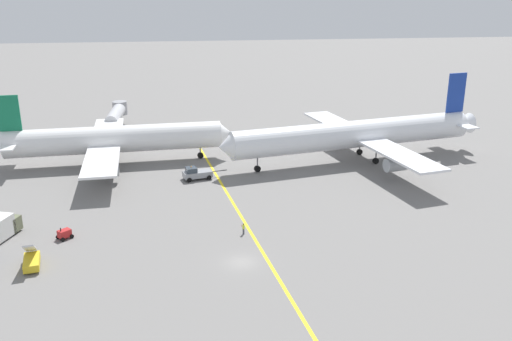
# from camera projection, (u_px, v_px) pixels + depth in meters

# --- Properties ---
(ground_plane) EXTENTS (600.00, 600.00, 0.00)m
(ground_plane) POSITION_uv_depth(u_px,v_px,m) (242.00, 262.00, 75.74)
(ground_plane) COLOR slate
(taxiway_stripe) EXTENTS (15.85, 119.08, 0.01)m
(taxiway_stripe) POSITION_uv_depth(u_px,v_px,m) (250.00, 230.00, 85.40)
(taxiway_stripe) COLOR yellow
(taxiway_stripe) RESTS_ON ground
(airliner_at_gate_left) EXTENTS (49.41, 43.87, 15.23)m
(airliner_at_gate_left) POSITION_uv_depth(u_px,v_px,m) (113.00, 140.00, 115.25)
(airliner_at_gate_left) COLOR white
(airliner_at_gate_left) RESTS_ON ground
(airliner_being_pushed) EXTENTS (58.76, 49.05, 17.42)m
(airliner_being_pushed) POSITION_uv_depth(u_px,v_px,m) (356.00, 134.00, 116.74)
(airliner_being_pushed) COLOR white
(airliner_being_pushed) RESTS_ON ground
(pushback_tug) EXTENTS (8.74, 3.94, 2.76)m
(pushback_tug) POSITION_uv_depth(u_px,v_px,m) (196.00, 173.00, 107.27)
(pushback_tug) COLOR gray
(pushback_tug) RESTS_ON ground
(gse_catering_truck_tall) EXTENTS (4.25, 6.31, 3.50)m
(gse_catering_truck_tall) POSITION_uv_depth(u_px,v_px,m) (3.00, 227.00, 82.51)
(gse_catering_truck_tall) COLOR #666B4C
(gse_catering_truck_tall) RESTS_ON ground
(gse_stair_truck_yellow) EXTENTS (2.82, 4.88, 4.06)m
(gse_stair_truck_yellow) POSITION_uv_depth(u_px,v_px,m) (31.00, 260.00, 74.07)
(gse_stair_truck_yellow) COLOR gold
(gse_stair_truck_yellow) RESTS_ON ground
(gse_gpu_cart_small) EXTENTS (2.63, 2.59, 1.90)m
(gse_gpu_cart_small) POSITION_uv_depth(u_px,v_px,m) (64.00, 234.00, 82.44)
(gse_gpu_cart_small) COLOR red
(gse_gpu_cart_small) RESTS_ON ground
(ground_crew_marshaller_foreground) EXTENTS (0.47, 0.36, 1.75)m
(ground_crew_marshaller_foreground) POSITION_uv_depth(u_px,v_px,m) (244.00, 228.00, 83.90)
(ground_crew_marshaller_foreground) COLOR #4C4C51
(ground_crew_marshaller_foreground) RESTS_ON ground
(jet_bridge) EXTENTS (4.06, 18.31, 6.10)m
(jet_bridge) POSITION_uv_depth(u_px,v_px,m) (117.00, 113.00, 142.16)
(jet_bridge) COLOR #B7B7BC
(jet_bridge) RESTS_ON ground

